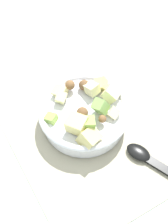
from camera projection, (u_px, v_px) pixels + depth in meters
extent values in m
plane|color=silver|center=(84.00, 122.00, 0.78)|extent=(2.40, 2.40, 0.00)
cube|color=#BCB299|center=(84.00, 122.00, 0.77)|extent=(0.50, 0.35, 0.01)
cylinder|color=white|center=(84.00, 115.00, 0.75)|extent=(0.19, 0.19, 0.05)
torus|color=white|center=(84.00, 110.00, 0.73)|extent=(0.21, 0.21, 0.02)
cube|color=beige|center=(92.00, 89.00, 0.74)|extent=(0.04, 0.03, 0.03)
cube|color=beige|center=(61.00, 97.00, 0.73)|extent=(0.04, 0.03, 0.03)
cube|color=#8CB74C|center=(89.00, 123.00, 0.69)|extent=(0.04, 0.04, 0.03)
cube|color=beige|center=(113.00, 94.00, 0.73)|extent=(0.05, 0.05, 0.04)
sphere|color=brown|center=(82.00, 113.00, 0.70)|extent=(0.04, 0.04, 0.04)
sphere|color=brown|center=(84.00, 85.00, 0.75)|extent=(0.04, 0.03, 0.04)
cube|color=#93C160|center=(101.00, 106.00, 0.71)|extent=(0.04, 0.05, 0.05)
cube|color=#E5D684|center=(89.00, 138.00, 0.69)|extent=(0.05, 0.06, 0.05)
cube|color=#E5D684|center=(77.00, 124.00, 0.69)|extent=(0.05, 0.05, 0.04)
cube|color=beige|center=(60.00, 92.00, 0.75)|extent=(0.04, 0.04, 0.03)
cube|color=#9EC656|center=(51.00, 118.00, 0.71)|extent=(0.03, 0.03, 0.02)
sphere|color=brown|center=(102.00, 119.00, 0.70)|extent=(0.03, 0.03, 0.02)
cube|color=#E5D684|center=(101.00, 84.00, 0.76)|extent=(0.04, 0.04, 0.04)
cube|color=beige|center=(114.00, 113.00, 0.72)|extent=(0.03, 0.03, 0.03)
sphere|color=brown|center=(69.00, 85.00, 0.74)|extent=(0.03, 0.03, 0.03)
ellipsoid|color=black|center=(138.00, 152.00, 0.72)|extent=(0.07, 0.06, 0.01)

